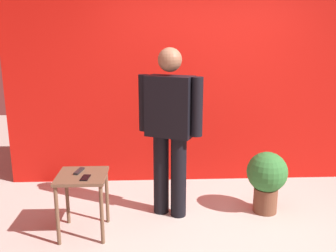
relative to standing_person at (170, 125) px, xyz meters
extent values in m
plane|color=#B7B2A8|center=(0.50, -0.64, -1.01)|extent=(12.00, 12.00, 0.00)
cube|color=#BA130C|center=(0.50, 1.03, 0.60)|extent=(5.09, 0.12, 3.22)
cylinder|color=black|center=(-0.09, 0.04, -0.56)|extent=(0.22, 0.22, 0.89)
cylinder|color=black|center=(0.09, -0.04, -0.56)|extent=(0.22, 0.22, 0.89)
cube|color=black|center=(0.00, 0.00, 0.20)|extent=(0.54, 0.42, 0.63)
cube|color=red|center=(0.05, 0.11, 0.23)|extent=(0.13, 0.07, 0.53)
cube|color=#B2333D|center=(0.06, 0.12, 0.21)|extent=(0.05, 0.03, 0.48)
cylinder|color=black|center=(-0.27, 0.13, 0.21)|extent=(0.16, 0.16, 0.60)
cylinder|color=black|center=(0.26, -0.13, 0.21)|extent=(0.16, 0.16, 0.60)
sphere|color=brown|center=(0.00, 0.00, 0.67)|extent=(0.24, 0.24, 0.24)
cube|color=brown|center=(-0.86, -0.37, -0.41)|extent=(0.47, 0.47, 0.03)
cylinder|color=brown|center=(-1.07, -0.57, -0.71)|extent=(0.04, 0.04, 0.58)
cylinder|color=brown|center=(-0.66, -0.57, -0.71)|extent=(0.04, 0.04, 0.58)
cylinder|color=brown|center=(-1.07, -0.17, -0.71)|extent=(0.04, 0.04, 0.58)
cylinder|color=brown|center=(-0.66, -0.17, -0.71)|extent=(0.04, 0.04, 0.58)
cube|color=black|center=(-0.81, -0.46, -0.39)|extent=(0.08, 0.15, 0.01)
cube|color=black|center=(-0.90, -0.30, -0.38)|extent=(0.08, 0.18, 0.02)
cylinder|color=brown|center=(1.06, 0.00, -0.87)|extent=(0.26, 0.26, 0.28)
sphere|color=#2D7233|center=(1.06, 0.00, -0.54)|extent=(0.44, 0.44, 0.44)
camera|label=1|loc=(-0.18, -3.67, 0.89)|focal=38.88mm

